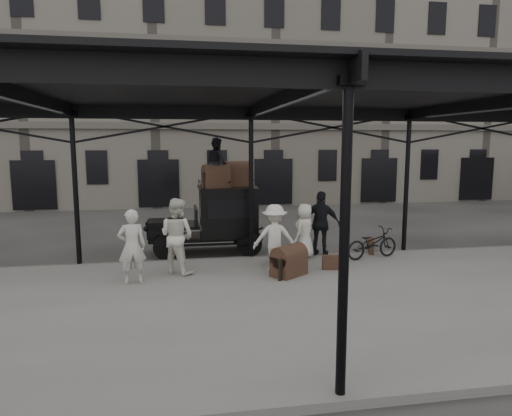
{
  "coord_description": "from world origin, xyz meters",
  "views": [
    {
      "loc": [
        -2.14,
        -11.41,
        3.59
      ],
      "look_at": [
        0.08,
        1.6,
        1.7
      ],
      "focal_mm": 32.0,
      "sensor_mm": 36.0,
      "label": 1
    }
  ],
  "objects_px": {
    "porter_left": "(132,246)",
    "steamer_trunk_platform": "(289,263)",
    "steamer_trunk_roof_near": "(216,178)",
    "taxi": "(218,216)",
    "porter_official": "(321,223)",
    "bicycle": "(372,243)"
  },
  "relations": [
    {
      "from": "taxi",
      "to": "bicycle",
      "type": "bearing_deg",
      "value": -25.71
    },
    {
      "from": "bicycle",
      "to": "steamer_trunk_roof_near",
      "type": "height_order",
      "value": "steamer_trunk_roof_near"
    },
    {
      "from": "porter_official",
      "to": "bicycle",
      "type": "xyz_separation_m",
      "value": [
        1.39,
        -0.63,
        -0.53
      ]
    },
    {
      "from": "bicycle",
      "to": "steamer_trunk_platform",
      "type": "xyz_separation_m",
      "value": [
        -2.88,
        -1.31,
        -0.12
      ]
    },
    {
      "from": "porter_official",
      "to": "steamer_trunk_roof_near",
      "type": "height_order",
      "value": "steamer_trunk_roof_near"
    },
    {
      "from": "porter_left",
      "to": "bicycle",
      "type": "xyz_separation_m",
      "value": [
        6.84,
        1.3,
        -0.46
      ]
    },
    {
      "from": "porter_left",
      "to": "steamer_trunk_platform",
      "type": "height_order",
      "value": "porter_left"
    },
    {
      "from": "porter_official",
      "to": "steamer_trunk_platform",
      "type": "distance_m",
      "value": 2.53
    },
    {
      "from": "taxi",
      "to": "steamer_trunk_roof_near",
      "type": "bearing_deg",
      "value": -108.07
    },
    {
      "from": "porter_left",
      "to": "porter_official",
      "type": "relative_size",
      "value": 0.93
    },
    {
      "from": "steamer_trunk_roof_near",
      "to": "taxi",
      "type": "bearing_deg",
      "value": 59.53
    },
    {
      "from": "steamer_trunk_platform",
      "to": "taxi",
      "type": "bearing_deg",
      "value": 76.58
    },
    {
      "from": "taxi",
      "to": "porter_official",
      "type": "bearing_deg",
      "value": -26.3
    },
    {
      "from": "steamer_trunk_roof_near",
      "to": "steamer_trunk_platform",
      "type": "xyz_separation_m",
      "value": [
        1.62,
        -3.19,
        -2.0
      ]
    },
    {
      "from": "bicycle",
      "to": "steamer_trunk_platform",
      "type": "distance_m",
      "value": 3.17
    },
    {
      "from": "taxi",
      "to": "porter_official",
      "type": "height_order",
      "value": "taxi"
    },
    {
      "from": "porter_left",
      "to": "steamer_trunk_roof_near",
      "type": "bearing_deg",
      "value": -135.13
    },
    {
      "from": "taxi",
      "to": "porter_official",
      "type": "xyz_separation_m",
      "value": [
        3.02,
        -1.49,
        -0.06
      ]
    },
    {
      "from": "steamer_trunk_roof_near",
      "to": "steamer_trunk_platform",
      "type": "bearing_deg",
      "value": -75.51
    },
    {
      "from": "taxi",
      "to": "porter_left",
      "type": "height_order",
      "value": "taxi"
    },
    {
      "from": "porter_official",
      "to": "porter_left",
      "type": "bearing_deg",
      "value": 50.28
    },
    {
      "from": "taxi",
      "to": "bicycle",
      "type": "distance_m",
      "value": 4.94
    }
  ]
}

